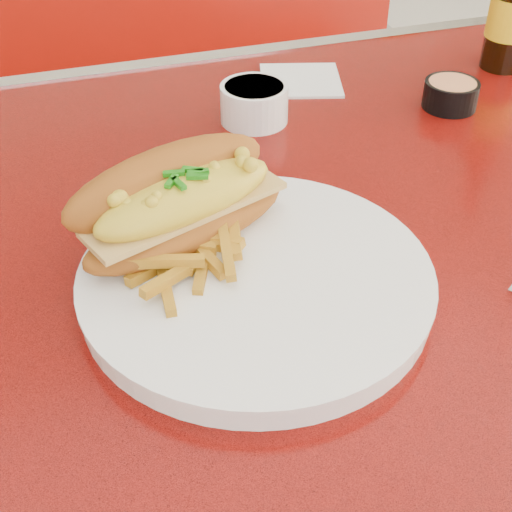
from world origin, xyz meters
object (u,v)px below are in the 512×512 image
object	(u,v)px
booth_bench_far	(167,191)
mac_hoagie	(179,201)
gravy_ramekin	(254,102)
fork	(311,235)
dinner_plate	(256,281)
sauce_cup_right	(451,93)
diner_table	(295,320)

from	to	relation	value
booth_bench_far	mac_hoagie	distance (m)	1.02
gravy_ramekin	fork	bearing A→B (deg)	-96.90
booth_bench_far	dinner_plate	size ratio (longest dim) A/B	3.38
fork	booth_bench_far	bearing A→B (deg)	-30.64
mac_hoagie	sauce_cup_right	distance (m)	0.44
diner_table	booth_bench_far	size ratio (longest dim) A/B	1.03
mac_hoagie	fork	size ratio (longest dim) A/B	1.49
dinner_plate	booth_bench_far	bearing A→B (deg)	84.76
booth_bench_far	gravy_ramekin	xyz separation A→B (m)	(0.01, -0.62, 0.51)
mac_hoagie	booth_bench_far	bearing A→B (deg)	61.04
mac_hoagie	gravy_ramekin	bearing A→B (deg)	38.05
mac_hoagie	sauce_cup_right	xyz separation A→B (m)	(0.39, 0.19, -0.04)
booth_bench_far	gravy_ramekin	distance (m)	0.80
gravy_ramekin	dinner_plate	bearing A→B (deg)	-107.64
booth_bench_far	fork	distance (m)	1.02
mac_hoagie	fork	bearing A→B (deg)	-38.02
dinner_plate	gravy_ramekin	world-z (taller)	gravy_ramekin
dinner_plate	mac_hoagie	distance (m)	0.10
booth_bench_far	mac_hoagie	size ratio (longest dim) A/B	5.24
gravy_ramekin	diner_table	bearing A→B (deg)	-93.70
gravy_ramekin	mac_hoagie	bearing A→B (deg)	-121.87
dinner_plate	fork	xyz separation A→B (m)	(0.06, 0.04, 0.01)
diner_table	fork	xyz separation A→B (m)	(-0.02, -0.08, 0.18)
gravy_ramekin	sauce_cup_right	bearing A→B (deg)	-9.60
diner_table	dinner_plate	size ratio (longest dim) A/B	3.46
dinner_plate	sauce_cup_right	xyz separation A→B (m)	(0.34, 0.26, 0.01)
booth_bench_far	fork	xyz separation A→B (m)	(-0.02, -0.89, 0.50)
fork	gravy_ramekin	distance (m)	0.27
mac_hoagie	gravy_ramekin	size ratio (longest dim) A/B	2.22
diner_table	booth_bench_far	xyz separation A→B (m)	(0.00, 0.81, -0.32)
mac_hoagie	sauce_cup_right	size ratio (longest dim) A/B	2.57
gravy_ramekin	sauce_cup_right	xyz separation A→B (m)	(0.25, -0.04, -0.01)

